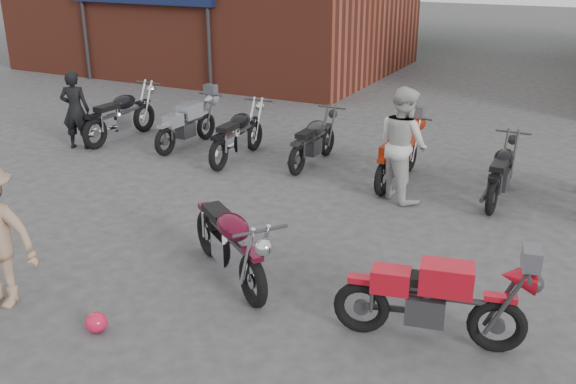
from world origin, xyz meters
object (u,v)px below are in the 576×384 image
at_px(person_light, 403,144).
at_px(sportbike, 433,296).
at_px(person_dark, 75,110).
at_px(row_bike_0, 121,112).
at_px(row_bike_3, 314,138).
at_px(row_bike_4, 398,152).
at_px(row_bike_5, 502,169).
at_px(helmet, 96,322).
at_px(row_bike_2, 238,131).
at_px(vintage_motorcycle, 229,237).
at_px(row_bike_1, 187,122).

bearing_deg(person_light, sportbike, 148.78).
relative_size(person_dark, row_bike_0, 0.77).
distance_m(row_bike_3, row_bike_4, 1.78).
height_order(row_bike_4, row_bike_5, row_bike_4).
relative_size(helmet, row_bike_0, 0.12).
bearing_deg(row_bike_0, row_bike_2, -89.55).
height_order(row_bike_0, row_bike_5, row_bike_0).
relative_size(person_dark, row_bike_2, 0.82).
bearing_deg(vintage_motorcycle, person_light, 110.50).
xyz_separation_m(row_bike_4, row_bike_5, (1.78, -0.06, -0.02)).
bearing_deg(person_dark, person_light, 159.69).
height_order(person_dark, person_light, person_light).
bearing_deg(row_bike_2, person_dark, 101.63).
distance_m(helmet, person_dark, 7.28).
bearing_deg(row_bike_5, row_bike_3, 85.25).
bearing_deg(sportbike, person_dark, 144.81).
bearing_deg(row_bike_0, sportbike, -117.72).
relative_size(sportbike, person_dark, 1.19).
bearing_deg(person_light, person_dark, 39.05).
distance_m(sportbike, row_bike_5, 4.58).
bearing_deg(row_bike_4, person_dark, 100.33).
bearing_deg(row_bike_3, sportbike, -143.02).
xyz_separation_m(person_light, row_bike_5, (1.50, 0.66, -0.40)).
height_order(row_bike_1, row_bike_4, row_bike_4).
height_order(person_dark, row_bike_5, person_dark).
bearing_deg(row_bike_3, vintage_motorcycle, -167.43).
height_order(row_bike_3, row_bike_4, row_bike_4).
height_order(person_dark, row_bike_1, person_dark).
bearing_deg(helmet, row_bike_1, 117.01).
xyz_separation_m(row_bike_3, row_bike_5, (3.54, -0.30, 0.00)).
relative_size(sportbike, row_bike_3, 1.05).
height_order(sportbike, row_bike_3, sportbike).
relative_size(row_bike_1, row_bike_5, 1.00).
relative_size(vintage_motorcycle, person_light, 1.09).
bearing_deg(row_bike_2, row_bike_3, -77.22).
bearing_deg(row_bike_2, row_bike_5, -91.31).
height_order(vintage_motorcycle, row_bike_2, vintage_motorcycle).
height_order(sportbike, row_bike_0, row_bike_0).
height_order(vintage_motorcycle, person_light, person_light).
xyz_separation_m(row_bike_0, row_bike_3, (4.44, 0.33, -0.08)).
distance_m(sportbike, row_bike_4, 4.99).
height_order(row_bike_2, row_bike_4, row_bike_2).
distance_m(row_bike_0, row_bike_5, 7.98).
xyz_separation_m(person_light, row_bike_1, (-4.90, 0.84, -0.40)).
distance_m(row_bike_4, row_bike_5, 1.78).
height_order(helmet, row_bike_0, row_bike_0).
height_order(person_light, row_bike_3, person_light).
bearing_deg(vintage_motorcycle, row_bike_4, 116.44).
bearing_deg(sportbike, row_bike_2, 126.66).
distance_m(row_bike_2, row_bike_4, 3.22).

